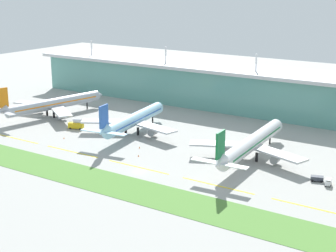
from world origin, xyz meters
TOP-DOWN VIEW (x-y plane):
  - ground_plane at (0.00, 0.00)m, footprint 600.00×600.00m
  - terminal_building at (-0.00, 108.27)m, footprint 288.00×34.00m
  - airliner_nearest at (-86.16, 41.31)m, footprint 47.77×64.63m
  - airliner_near_middle at (-31.73, 38.59)m, footprint 48.27×60.08m
  - airliner_far_middle at (28.78, 35.10)m, footprint 48.72×68.24m
  - taxiway_stripe_west at (-71.00, 3.22)m, footprint 28.00×0.70m
  - taxiway_stripe_mid_west at (-37.00, 3.22)m, footprint 28.00×0.70m
  - taxiway_stripe_centre at (-3.00, 3.22)m, footprint 28.00×0.70m
  - taxiway_stripe_mid_east at (31.00, 3.22)m, footprint 28.00×0.70m
  - taxiway_stripe_east at (65.00, 3.22)m, footprint 28.00×0.70m
  - grass_verge at (0.00, -15.59)m, footprint 300.00×18.00m
  - fuel_truck at (-59.13, 29.88)m, footprint 7.65×5.18m
  - pushback_tug at (58.48, 26.30)m, footprint 4.91×3.60m
  - baggage_cart at (63.02, 24.33)m, footprint 2.56×3.87m
  - safety_cone_left_wingtip at (-52.77, 14.84)m, footprint 0.56×0.56m
  - safety_cone_nose_front at (-10.28, 13.38)m, footprint 0.56×0.56m
  - safety_cone_right_wingtip at (-16.28, 22.33)m, footprint 0.56×0.56m

SIDE VIEW (x-z plane):
  - ground_plane at x=0.00m, z-range 0.00..0.00m
  - taxiway_stripe_west at x=-71.00m, z-range 0.00..0.04m
  - taxiway_stripe_mid_west at x=-37.00m, z-range 0.00..0.04m
  - taxiway_stripe_centre at x=-3.00m, z-range 0.00..0.04m
  - taxiway_stripe_mid_east at x=31.00m, z-range 0.00..0.04m
  - taxiway_stripe_east at x=65.00m, z-range 0.00..0.04m
  - grass_verge at x=0.00m, z-range 0.00..0.10m
  - safety_cone_left_wingtip at x=-52.77m, z-range 0.00..0.70m
  - safety_cone_nose_front at x=-10.28m, z-range 0.00..0.70m
  - safety_cone_right_wingtip at x=-16.28m, z-range 0.00..0.70m
  - pushback_tug at x=58.48m, z-range 0.18..2.03m
  - baggage_cart at x=63.02m, z-range 0.02..2.50m
  - fuel_truck at x=-59.13m, z-range -0.21..4.74m
  - airliner_near_middle at x=-31.73m, z-range -3.01..15.89m
  - airliner_nearest at x=-86.16m, z-range -3.00..15.90m
  - airliner_far_middle at x=28.78m, z-range -3.00..15.90m
  - terminal_building at x=0.00m, z-range -4.29..27.61m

